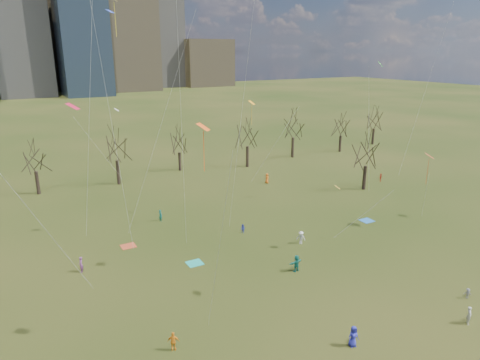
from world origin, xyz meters
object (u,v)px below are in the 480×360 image
blanket_crimson (128,246)px  person_1 (469,315)px  person_4 (174,341)px  blanket_teal (195,263)px  person_0 (353,336)px  blanket_navy (367,221)px

blanket_crimson → person_1: 34.02m
blanket_crimson → person_4: bearing=-95.8°
blanket_teal → person_0: person_0 is taller
blanket_navy → person_0: (-19.13, -17.32, 0.82)m
blanket_navy → blanket_crimson: size_ratio=1.00×
blanket_navy → person_4: bearing=-160.1°
blanket_teal → blanket_navy: same height
person_1 → blanket_crimson: bearing=78.7°
blanket_navy → person_0: bearing=-137.8°
blanket_teal → blanket_crimson: size_ratio=1.00×
blanket_navy → blanket_crimson: 29.93m
blanket_teal → person_1: person_1 is taller
blanket_crimson → person_4: size_ratio=1.05×
blanket_navy → person_1: bearing=-114.6°
person_0 → person_4: (-11.71, 6.14, -0.08)m
blanket_navy → person_4: person_4 is taller
blanket_crimson → person_0: (9.77, -25.11, 0.82)m
person_0 → person_4: bearing=162.9°
blanket_navy → person_4: (-30.84, -11.18, 0.75)m
blanket_crimson → person_4: (-1.94, -18.97, 0.75)m
person_4 → person_1: bearing=-172.4°
person_0 → blanket_crimson: bearing=121.8°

